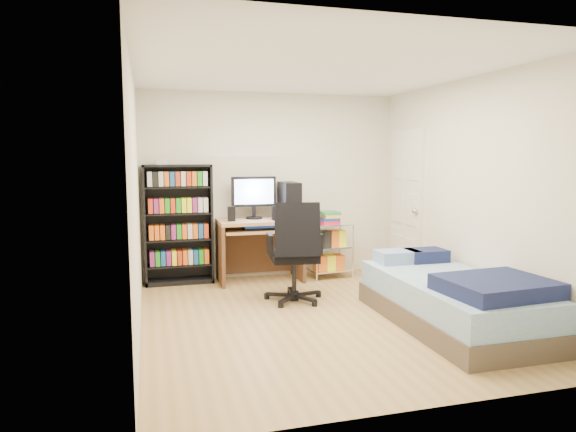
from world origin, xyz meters
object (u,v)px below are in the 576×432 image
object	(u,v)px
media_shelf	(178,223)
bed	(453,299)
office_chair	(295,270)
computer_desk	(267,225)

from	to	relation	value
media_shelf	bed	world-z (taller)	media_shelf
media_shelf	office_chair	world-z (taller)	media_shelf
media_shelf	computer_desk	distance (m)	1.16
computer_desk	bed	bearing A→B (deg)	-60.10
media_shelf	computer_desk	bearing A→B (deg)	-5.11
media_shelf	bed	bearing A→B (deg)	-44.25
computer_desk	office_chair	world-z (taller)	computer_desk
computer_desk	bed	world-z (taller)	computer_desk
office_chair	media_shelf	bearing A→B (deg)	142.21
media_shelf	bed	xyz separation A→B (m)	(2.48, -2.42, -0.53)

